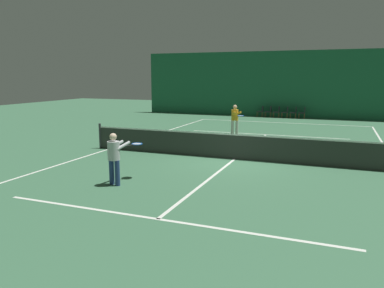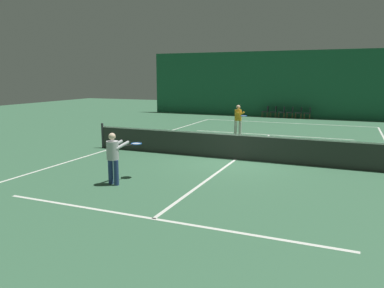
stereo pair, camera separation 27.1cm
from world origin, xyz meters
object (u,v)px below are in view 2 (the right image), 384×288
at_px(player_near, 114,154).
at_px(player_far, 238,118).
at_px(courtside_chair_0, 266,111).
at_px(courtside_chair_1, 274,111).
at_px(courtside_chair_3, 291,112).
at_px(courtside_chair_4, 300,112).
at_px(tennis_net, 236,146).
at_px(courtside_chair_2, 283,111).
at_px(courtside_chair_5, 308,112).

bearing_deg(player_near, player_far, 9.87).
bearing_deg(courtside_chair_0, player_far, 2.76).
xyz_separation_m(courtside_chair_1, courtside_chair_3, (1.22, 0.00, 0.00)).
height_order(courtside_chair_0, courtside_chair_4, same).
bearing_deg(courtside_chair_0, courtside_chair_1, 90.00).
distance_m(player_near, courtside_chair_0, 19.41).
relative_size(player_near, courtside_chair_0, 1.78).
distance_m(tennis_net, courtside_chair_1, 14.99).
bearing_deg(player_far, courtside_chair_3, 138.92).
distance_m(tennis_net, player_near, 5.04).
bearing_deg(courtside_chair_1, tennis_net, 5.18).
relative_size(tennis_net, courtside_chair_0, 14.29).
relative_size(courtside_chair_0, courtside_chair_2, 1.00).
xyz_separation_m(courtside_chair_0, courtside_chair_5, (3.06, 0.00, 0.00)).
bearing_deg(tennis_net, courtside_chair_2, 92.84).
relative_size(courtside_chair_1, courtside_chair_3, 1.00).
xyz_separation_m(courtside_chair_3, courtside_chair_4, (0.61, 0.00, 0.00)).
height_order(courtside_chair_0, courtside_chair_5, same).
relative_size(courtside_chair_2, courtside_chair_4, 1.00).
bearing_deg(courtside_chair_5, player_far, -15.73).
xyz_separation_m(player_near, courtside_chair_2, (1.56, 19.40, -0.39)).
relative_size(tennis_net, player_far, 7.58).
bearing_deg(courtside_chair_4, courtside_chair_0, -90.00).
bearing_deg(courtside_chair_2, courtside_chair_0, -90.00).
height_order(tennis_net, courtside_chair_1, tennis_net).
height_order(courtside_chair_1, courtside_chair_2, same).
bearing_deg(tennis_net, courtside_chair_4, 88.15).
distance_m(player_far, courtside_chair_4, 9.50).
height_order(tennis_net, courtside_chair_2, tennis_net).
bearing_deg(courtside_chair_0, courtside_chair_3, 90.00).
distance_m(player_far, courtside_chair_0, 9.30).
height_order(courtside_chair_0, courtside_chair_3, same).
xyz_separation_m(player_far, courtside_chair_2, (0.78, 9.28, -0.44)).
bearing_deg(player_near, courtside_chair_3, 7.90).
bearing_deg(courtside_chair_4, courtside_chair_2, -90.00).
height_order(player_far, courtside_chair_3, player_far).
bearing_deg(courtside_chair_2, player_far, -4.79).
relative_size(tennis_net, player_near, 8.03).
height_order(tennis_net, courtside_chair_0, tennis_net).
xyz_separation_m(courtside_chair_4, courtside_chair_5, (0.61, 0.00, 0.00)).
bearing_deg(player_near, courtside_chair_5, 4.36).
bearing_deg(courtside_chair_3, courtside_chair_4, 90.00).
relative_size(player_near, courtside_chair_3, 1.78).
distance_m(player_near, courtside_chair_2, 19.47).
distance_m(courtside_chair_0, courtside_chair_1, 0.61).
relative_size(player_far, courtside_chair_1, 1.88).
bearing_deg(courtside_chair_5, player_near, -9.92).
height_order(tennis_net, player_near, player_near).
height_order(player_near, courtside_chair_0, player_near).
relative_size(tennis_net, courtside_chair_2, 14.29).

